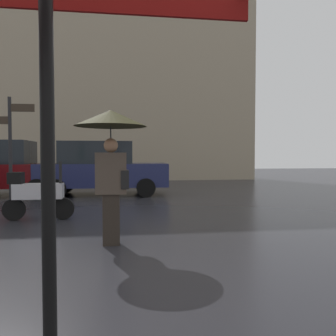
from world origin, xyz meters
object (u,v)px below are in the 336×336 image
Objects in this scene: pedestrian_with_umbrella at (111,137)px; parked_car_left at (1,168)px; street_signpost at (10,142)px; parked_scooter at (36,194)px; parked_car_right at (101,168)px.

pedestrian_with_umbrella reaches higher than parked_car_left.
pedestrian_with_umbrella is 0.75× the size of street_signpost.
parked_car_left is (-2.21, 4.50, 0.38)m from parked_scooter.
parked_scooter is 0.53× the size of street_signpost.
parked_scooter is 0.34× the size of parked_car_right.
street_signpost reaches higher than parked_car_right.
parked_car_right is (1.08, 4.38, 0.37)m from parked_scooter.
parked_car_left is (-3.84, 6.69, -0.71)m from pedestrian_with_umbrella.
parked_car_right reaches higher than parked_scooter.
parked_scooter is at bearing -80.30° from parked_car_left.
parked_car_left is at bearing 176.16° from parked_car_right.
street_signpost is (-0.82, 1.03, 1.11)m from parked_scooter.
parked_scooter is at bearing -35.72° from pedestrian_with_umbrella.
pedestrian_with_umbrella reaches higher than parked_car_right.
parked_car_left is 1.47× the size of street_signpost.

